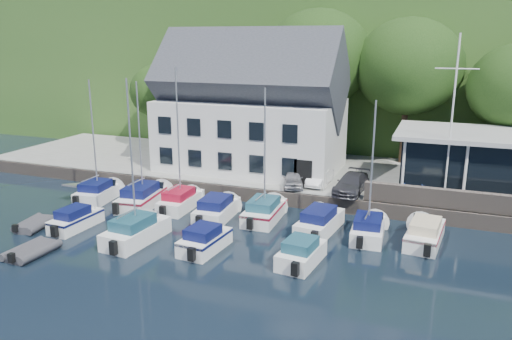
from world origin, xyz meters
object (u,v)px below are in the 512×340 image
object	(u,v)px
boat_r1_1	(140,139)
boat_r2_1	(132,160)
dinghy_1	(31,249)
car_white	(320,177)
dinghy_0	(34,223)
boat_r1_3	(217,207)
flagpole	(452,120)
harbor_building	(251,115)
car_dgrey	(351,183)
boat_r1_2	(179,147)
boat_r2_0	(76,217)
boat_r1_5	(320,220)
boat_r2_3	(301,251)
car_silver	(293,178)
boat_r1_6	(372,169)
boat_r1_4	(265,152)
car_blue	(414,187)
boat_r2_2	(205,238)
club_pavilion	(496,163)
boat_r1_0	(94,139)
boat_r1_7	(425,231)

from	to	relation	value
boat_r1_1	boat_r2_1	xyz separation A→B (m)	(3.20, -5.61, 0.12)
dinghy_1	car_white	bearing A→B (deg)	54.08
dinghy_0	boat_r1_3	bearing A→B (deg)	20.77
flagpole	harbor_building	bearing A→B (deg)	166.39
car_dgrey	boat_r1_1	xyz separation A→B (m)	(-13.47, -4.90, 3.04)
boat_r1_2	boat_r1_1	bearing A→B (deg)	-174.75
boat_r1_1	boat_r1_2	distance (m)	2.80
car_dgrey	flagpole	bearing A→B (deg)	7.89
boat_r1_3	boat_r2_0	world-z (taller)	boat_r1_3
boat_r1_2	dinghy_0	distance (m)	9.99
boat_r1_5	boat_r2_3	xyz separation A→B (m)	(0.17, -4.63, -0.05)
car_silver	boat_r2_1	size ratio (longest dim) A/B	0.35
boat_r1_5	boat_r1_6	xyz separation A→B (m)	(2.85, 0.12, 3.38)
car_silver	boat_r1_3	size ratio (longest dim) A/B	0.57
boat_r1_4	boat_r2_1	bearing A→B (deg)	-135.76
car_silver	boat_r1_1	distance (m)	10.97
harbor_building	car_blue	world-z (taller)	harbor_building
boat_r2_1	boat_r2_2	bearing A→B (deg)	8.56
boat_r2_3	car_white	bearing A→B (deg)	105.51
boat_r1_3	boat_r2_2	size ratio (longest dim) A/B	1.24
boat_r1_1	dinghy_1	world-z (taller)	boat_r1_1
boat_r1_4	dinghy_0	size ratio (longest dim) A/B	3.24
car_white	boat_r1_5	world-z (taller)	car_white
boat_r1_1	car_blue	bearing A→B (deg)	10.72
harbor_building	boat_r1_6	bearing A→B (deg)	-40.06
boat_r1_4	boat_r1_6	world-z (taller)	boat_r1_4
club_pavilion	boat_r1_1	size ratio (longest dim) A/B	1.41
boat_r1_3	boat_r1_5	xyz separation A→B (m)	(6.73, 0.08, 0.02)
car_blue	boat_r1_4	world-z (taller)	boat_r1_4
flagpole	boat_r2_3	distance (m)	13.48
boat_r1_0	boat_r1_6	size ratio (longest dim) A/B	1.08
harbor_building	boat_r1_3	bearing A→B (deg)	-82.01
boat_r2_1	dinghy_0	bearing A→B (deg)	-172.05
car_white	boat_r1_2	size ratio (longest dim) A/B	0.39
boat_r1_5	car_dgrey	bearing A→B (deg)	87.54
car_silver	car_white	size ratio (longest dim) A/B	1.01
dinghy_1	boat_r1_2	bearing A→B (deg)	71.03
boat_r1_1	dinghy_0	bearing A→B (deg)	-129.47
boat_r1_7	boat_r2_2	xyz separation A→B (m)	(-11.17, -5.35, 0.01)
boat_r1_0	boat_r2_2	xyz separation A→B (m)	(11.00, -5.10, -3.76)
car_blue	boat_r2_2	size ratio (longest dim) A/B	0.72
boat_r1_5	boat_r2_3	size ratio (longest dim) A/B	1.33
boat_r2_0	boat_r2_2	world-z (taller)	boat_r2_2
boat_r1_3	boat_r1_5	distance (m)	6.73
boat_r1_1	boat_r2_2	world-z (taller)	boat_r1_1
boat_r1_6	dinghy_0	distance (m)	20.46
car_white	dinghy_1	size ratio (longest dim) A/B	1.15
car_blue	car_white	bearing A→B (deg)	179.16
flagpole	boat_r2_0	world-z (taller)	flagpole
club_pavilion	boat_r2_0	world-z (taller)	club_pavilion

